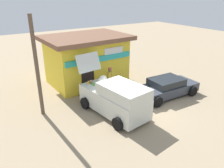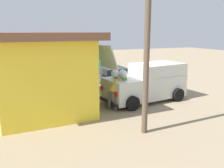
{
  "view_description": "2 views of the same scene",
  "coord_description": "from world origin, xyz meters",
  "px_view_note": "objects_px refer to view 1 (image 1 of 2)",
  "views": [
    {
      "loc": [
        -7.27,
        -8.78,
        6.29
      ],
      "look_at": [
        -0.53,
        1.79,
        1.06
      ],
      "focal_mm": 35.38,
      "sensor_mm": 36.0,
      "label": 1
    },
    {
      "loc": [
        -11.53,
        6.54,
        3.54
      ],
      "look_at": [
        -0.16,
        1.68,
        0.76
      ],
      "focal_mm": 38.02,
      "sensor_mm": 36.0,
      "label": 2
    }
  ],
  "objects_px": {
    "customer_bending": "(87,88)",
    "parked_sedan": "(166,87)",
    "delivery_van": "(115,98)",
    "paint_bucket": "(130,84)",
    "unloaded_banana_pile": "(83,92)",
    "vendor_standing": "(110,79)",
    "storefront_bar": "(87,59)"
  },
  "relations": [
    {
      "from": "unloaded_banana_pile",
      "to": "customer_bending",
      "type": "bearing_deg",
      "value": -99.81
    },
    {
      "from": "delivery_van",
      "to": "paint_bucket",
      "type": "distance_m",
      "value": 4.07
    },
    {
      "from": "storefront_bar",
      "to": "parked_sedan",
      "type": "height_order",
      "value": "storefront_bar"
    },
    {
      "from": "customer_bending",
      "to": "parked_sedan",
      "type": "bearing_deg",
      "value": -22.19
    },
    {
      "from": "unloaded_banana_pile",
      "to": "paint_bucket",
      "type": "xyz_separation_m",
      "value": [
        3.46,
        -0.6,
        -0.02
      ]
    },
    {
      "from": "vendor_standing",
      "to": "unloaded_banana_pile",
      "type": "distance_m",
      "value": 1.99
    },
    {
      "from": "delivery_van",
      "to": "parked_sedan",
      "type": "xyz_separation_m",
      "value": [
        4.07,
        0.19,
        -0.38
      ]
    },
    {
      "from": "storefront_bar",
      "to": "delivery_van",
      "type": "bearing_deg",
      "value": -99.46
    },
    {
      "from": "customer_bending",
      "to": "paint_bucket",
      "type": "relative_size",
      "value": 4.23
    },
    {
      "from": "delivery_van",
      "to": "parked_sedan",
      "type": "relative_size",
      "value": 1.08
    },
    {
      "from": "parked_sedan",
      "to": "vendor_standing",
      "type": "distance_m",
      "value": 3.69
    },
    {
      "from": "vendor_standing",
      "to": "customer_bending",
      "type": "xyz_separation_m",
      "value": [
        -1.86,
        -0.4,
        -0.11
      ]
    },
    {
      "from": "unloaded_banana_pile",
      "to": "paint_bucket",
      "type": "bearing_deg",
      "value": -9.83
    },
    {
      "from": "delivery_van",
      "to": "unloaded_banana_pile",
      "type": "height_order",
      "value": "delivery_van"
    },
    {
      "from": "storefront_bar",
      "to": "vendor_standing",
      "type": "bearing_deg",
      "value": -81.77
    },
    {
      "from": "parked_sedan",
      "to": "unloaded_banana_pile",
      "type": "distance_m",
      "value": 5.44
    },
    {
      "from": "unloaded_banana_pile",
      "to": "paint_bucket",
      "type": "relative_size",
      "value": 2.16
    },
    {
      "from": "paint_bucket",
      "to": "unloaded_banana_pile",
      "type": "bearing_deg",
      "value": 170.17
    },
    {
      "from": "parked_sedan",
      "to": "vendor_standing",
      "type": "xyz_separation_m",
      "value": [
        -2.84,
        2.32,
        0.44
      ]
    },
    {
      "from": "delivery_van",
      "to": "paint_bucket",
      "type": "xyz_separation_m",
      "value": [
        3.02,
        2.62,
        -0.77
      ]
    },
    {
      "from": "customer_bending",
      "to": "paint_bucket",
      "type": "bearing_deg",
      "value": 8.06
    },
    {
      "from": "storefront_bar",
      "to": "paint_bucket",
      "type": "bearing_deg",
      "value": -48.92
    },
    {
      "from": "customer_bending",
      "to": "unloaded_banana_pile",
      "type": "xyz_separation_m",
      "value": [
        0.19,
        1.12,
        -0.71
      ]
    },
    {
      "from": "storefront_bar",
      "to": "customer_bending",
      "type": "xyz_separation_m",
      "value": [
        -1.48,
        -3.01,
        -0.88
      ]
    },
    {
      "from": "delivery_van",
      "to": "customer_bending",
      "type": "height_order",
      "value": "delivery_van"
    },
    {
      "from": "parked_sedan",
      "to": "unloaded_banana_pile",
      "type": "height_order",
      "value": "parked_sedan"
    },
    {
      "from": "delivery_van",
      "to": "vendor_standing",
      "type": "height_order",
      "value": "delivery_van"
    },
    {
      "from": "parked_sedan",
      "to": "paint_bucket",
      "type": "xyz_separation_m",
      "value": [
        -1.04,
        2.43,
        -0.39
      ]
    },
    {
      "from": "vendor_standing",
      "to": "paint_bucket",
      "type": "xyz_separation_m",
      "value": [
        1.8,
        0.12,
        -0.84
      ]
    },
    {
      "from": "delivery_van",
      "to": "customer_bending",
      "type": "distance_m",
      "value": 2.2
    },
    {
      "from": "delivery_van",
      "to": "parked_sedan",
      "type": "distance_m",
      "value": 4.09
    },
    {
      "from": "delivery_van",
      "to": "parked_sedan",
      "type": "height_order",
      "value": "delivery_van"
    }
  ]
}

